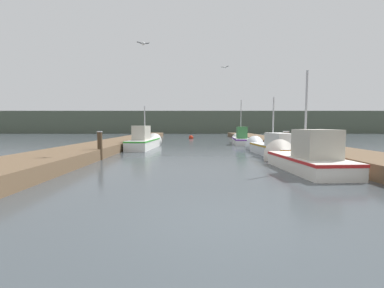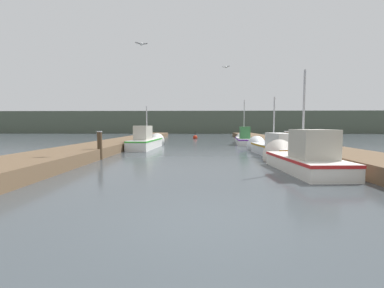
# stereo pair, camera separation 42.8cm
# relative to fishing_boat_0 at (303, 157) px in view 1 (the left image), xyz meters

# --- Properties ---
(ground_plane) EXTENTS (200.00, 200.00, 0.00)m
(ground_plane) POSITION_rel_fishing_boat_0_xyz_m (-3.81, -5.73, -0.48)
(ground_plane) COLOR #3D4449
(dock_left) EXTENTS (2.87, 40.00, 0.54)m
(dock_left) POSITION_rel_fishing_boat_0_xyz_m (-10.29, 10.27, -0.21)
(dock_left) COLOR brown
(dock_left) RESTS_ON ground_plane
(dock_right) EXTENTS (2.87, 40.00, 0.54)m
(dock_right) POSITION_rel_fishing_boat_0_xyz_m (2.68, 10.27, -0.21)
(dock_right) COLOR brown
(dock_right) RESTS_ON ground_plane
(distant_shore_ridge) EXTENTS (120.00, 16.00, 4.60)m
(distant_shore_ridge) POSITION_rel_fishing_boat_0_xyz_m (-3.81, 50.13, 1.82)
(distant_shore_ridge) COLOR #4C5647
(distant_shore_ridge) RESTS_ON ground_plane
(fishing_boat_0) EXTENTS (1.90, 4.84, 4.29)m
(fishing_boat_0) POSITION_rel_fishing_boat_0_xyz_m (0.00, 0.00, 0.00)
(fishing_boat_0) COLOR silver
(fishing_boat_0) RESTS_ON ground_plane
(fishing_boat_1) EXTENTS (1.76, 6.45, 3.69)m
(fishing_boat_1) POSITION_rel_fishing_boat_0_xyz_m (0.28, 5.06, -0.04)
(fishing_boat_1) COLOR silver
(fishing_boat_1) RESTS_ON ground_plane
(fishing_boat_2) EXTENTS (1.75, 6.38, 3.44)m
(fishing_boat_2) POSITION_rel_fishing_boat_0_xyz_m (-7.85, 9.41, 0.04)
(fishing_boat_2) COLOR silver
(fishing_boat_2) RESTS_ON ground_plane
(fishing_boat_3) EXTENTS (1.85, 6.07, 4.37)m
(fishing_boat_3) POSITION_rel_fishing_boat_0_xyz_m (0.21, 14.08, -0.02)
(fishing_boat_3) COLOR silver
(fishing_boat_3) RESTS_ON ground_plane
(mooring_piling_0) EXTENTS (0.33, 0.33, 1.38)m
(mooring_piling_0) POSITION_rel_fishing_boat_0_xyz_m (-8.96, 15.86, 0.22)
(mooring_piling_0) COLOR #473523
(mooring_piling_0) RESTS_ON ground_plane
(mooring_piling_1) EXTENTS (0.37, 0.37, 1.38)m
(mooring_piling_1) POSITION_rel_fishing_boat_0_xyz_m (1.16, 5.02, 0.22)
(mooring_piling_1) COLOR #473523
(mooring_piling_1) RESTS_ON ground_plane
(mooring_piling_2) EXTENTS (0.27, 0.27, 1.43)m
(mooring_piling_2) POSITION_rel_fishing_boat_0_xyz_m (-8.91, 2.68, 0.24)
(mooring_piling_2) COLOR #473523
(mooring_piling_2) RESTS_ON ground_plane
(mooring_piling_3) EXTENTS (0.30, 0.30, 1.29)m
(mooring_piling_3) POSITION_rel_fishing_boat_0_xyz_m (1.15, 18.59, 0.18)
(mooring_piling_3) COLOR #473523
(mooring_piling_3) RESTS_ON ground_plane
(channel_buoy) EXTENTS (0.57, 0.57, 1.07)m
(channel_buoy) POSITION_rel_fishing_boat_0_xyz_m (-4.46, 22.41, -0.31)
(channel_buoy) COLOR red
(channel_buoy) RESTS_ON ground_plane
(seagull_lead) EXTENTS (0.54, 0.37, 0.12)m
(seagull_lead) POSITION_rel_fishing_boat_0_xyz_m (-2.17, 7.40, 5.10)
(seagull_lead) COLOR white
(seagull_1) EXTENTS (0.56, 0.31, 0.12)m
(seagull_1) POSITION_rel_fishing_boat_0_xyz_m (-6.51, 1.65, 4.86)
(seagull_1) COLOR white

